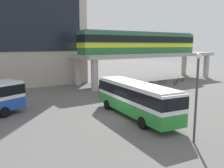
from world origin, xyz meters
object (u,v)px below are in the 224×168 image
(train, at_px, (142,42))
(bicycle_silver, at_px, (132,89))
(bicycle_brown, at_px, (162,82))
(bus_main, at_px, (135,96))
(bicycle_green, at_px, (180,80))
(pedestrian_near_building, at_px, (100,91))
(bicycle_black, at_px, (148,84))
(bicycle_blue, at_px, (130,86))
(bicycle_red, at_px, (175,83))

(train, bearing_deg, bicycle_silver, -137.75)
(bicycle_silver, bearing_deg, bicycle_brown, 15.19)
(bus_main, height_order, bicycle_green, bus_main)
(train, relative_size, bicycle_green, 13.67)
(bicycle_silver, bearing_deg, pedestrian_near_building, -173.72)
(train, height_order, bicycle_silver, train)
(train, bearing_deg, bicycle_black, -118.13)
(bicycle_brown, bearing_deg, bicycle_black, -173.95)
(bicycle_brown, height_order, pedestrian_near_building, pedestrian_near_building)
(pedestrian_near_building, bearing_deg, bicycle_green, 9.05)
(bicycle_blue, bearing_deg, bus_main, -125.78)
(bicycle_red, bearing_deg, bicycle_green, 28.61)
(bicycle_brown, distance_m, bicycle_green, 4.78)
(bicycle_green, bearing_deg, bicycle_blue, -178.49)
(train, xyz_separation_m, bicycle_brown, (0.93, -4.38, -6.78))
(bus_main, bearing_deg, bicycle_red, 31.84)
(bus_main, xyz_separation_m, bicycle_green, (20.61, 12.56, -1.63))
(bicycle_green, bearing_deg, bicycle_brown, -178.49)
(bicycle_green, xyz_separation_m, bicycle_black, (-8.25, -0.49, 0.00))
(bicycle_silver, bearing_deg, bicycle_black, 21.45)
(pedestrian_near_building, bearing_deg, bicycle_red, 4.54)
(train, height_order, bicycle_blue, train)
(bicycle_silver, bearing_deg, bus_main, -126.79)
(train, distance_m, bicycle_black, 8.65)
(bus_main, distance_m, bicycle_blue, 15.19)
(train, distance_m, pedestrian_near_building, 16.26)
(bus_main, xyz_separation_m, pedestrian_near_building, (1.81, 9.57, -1.20))
(train, xyz_separation_m, bicycle_red, (2.49, -6.01, -6.78))
(bicycle_red, relative_size, pedestrian_near_building, 1.00)
(bicycle_green, height_order, bicycle_black, same)
(bicycle_blue, height_order, pedestrian_near_building, pedestrian_near_building)
(bus_main, bearing_deg, bicycle_brown, 38.14)
(bus_main, distance_m, bicycle_green, 24.19)
(bicycle_silver, height_order, bicycle_black, same)
(bicycle_blue, xyz_separation_m, bicycle_green, (11.79, 0.31, 0.00))
(bus_main, bearing_deg, bicycle_black, 44.30)
(bicycle_blue, relative_size, bicycle_green, 0.99)
(bus_main, relative_size, bicycle_blue, 6.36)
(bicycle_brown, relative_size, bicycle_green, 1.00)
(bicycle_red, height_order, bicycle_silver, same)
(bicycle_brown, bearing_deg, pedestrian_near_building, -168.44)
(bicycle_red, distance_m, bicycle_black, 5.18)
(bicycle_red, bearing_deg, bicycle_black, 165.89)
(bicycle_brown, distance_m, bicycle_black, 3.49)
(bicycle_blue, relative_size, bicycle_silver, 0.99)
(bicycle_green, bearing_deg, bicycle_red, -151.39)
(bus_main, distance_m, bicycle_black, 17.36)
(bicycle_black, bearing_deg, bicycle_green, 3.42)
(bicycle_green, distance_m, bicycle_black, 8.26)
(bicycle_silver, bearing_deg, bicycle_green, 10.28)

